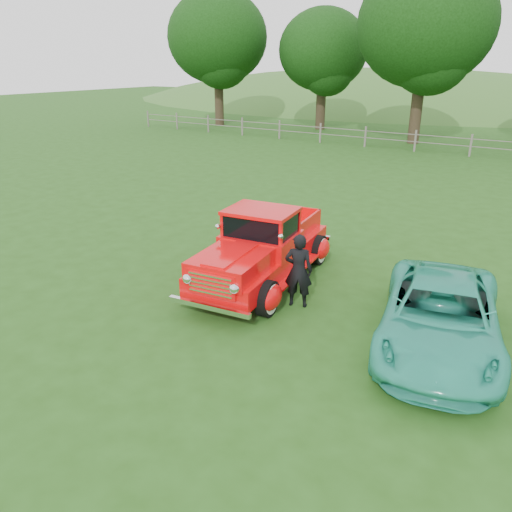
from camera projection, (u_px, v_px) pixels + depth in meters
The scene contains 9 objects.
ground at pixel (232, 323), 9.97m from camera, with size 140.00×140.00×0.00m, color #214913.
distant_hills at pixel (494, 144), 59.99m from camera, with size 116.00×60.00×18.00m.
fence_line at pixel (471, 145), 26.86m from camera, with size 48.00×0.12×1.20m.
tree_far_west at pixel (217, 38), 38.02m from camera, with size 7.60×7.60×9.93m.
tree_mid_west at pixel (323, 50), 35.84m from camera, with size 6.40×6.40×8.46m.
tree_near_west at pixel (426, 25), 28.97m from camera, with size 8.00×8.00×10.42m.
red_pickup at pixel (262, 249), 11.58m from camera, with size 2.68×5.16×1.78m.
teal_sedan at pixel (440, 316), 8.92m from camera, with size 2.04×4.42×1.23m, color teal.
man at pixel (298, 271), 10.38m from camera, with size 0.59×0.38×1.61m, color black.
Camera 1 is at (5.21, -7.09, 4.89)m, focal length 35.00 mm.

